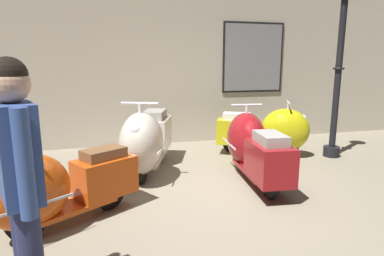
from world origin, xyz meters
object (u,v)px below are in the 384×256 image
(lamppost, at_px, (340,56))
(scooter_3, at_px, (270,131))
(scooter_0, at_px, (55,188))
(scooter_1, at_px, (146,141))
(scooter_2, at_px, (252,146))
(visitor_0, at_px, (20,178))

(lamppost, bearing_deg, scooter_3, 163.03)
(scooter_0, distance_m, scooter_1, 1.79)
(scooter_1, xyz_separation_m, lamppost, (3.32, 0.12, 1.24))
(scooter_2, distance_m, visitor_0, 3.29)
(scooter_0, xyz_separation_m, scooter_2, (2.52, 0.84, 0.05))
(scooter_0, xyz_separation_m, scooter_1, (1.08, 1.42, 0.09))
(scooter_1, height_order, scooter_2, scooter_1)
(scooter_1, bearing_deg, visitor_0, -2.51)
(scooter_2, bearing_deg, lamppost, -64.11)
(visitor_0, bearing_deg, scooter_1, 46.96)
(visitor_0, bearing_deg, scooter_0, 69.67)
(scooter_3, height_order, lamppost, lamppost)
(scooter_2, height_order, lamppost, lamppost)
(scooter_0, bearing_deg, scooter_2, 165.81)
(scooter_1, bearing_deg, lamppost, 110.88)
(scooter_2, bearing_deg, scooter_0, 113.97)
(scooter_0, relative_size, visitor_0, 0.91)
(scooter_2, xyz_separation_m, scooter_3, (0.81, 1.02, -0.03))
(scooter_0, distance_m, lamppost, 4.85)
(scooter_0, height_order, visitor_0, visitor_0)
(scooter_1, bearing_deg, scooter_3, 119.94)
(scooter_1, distance_m, visitor_0, 2.91)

